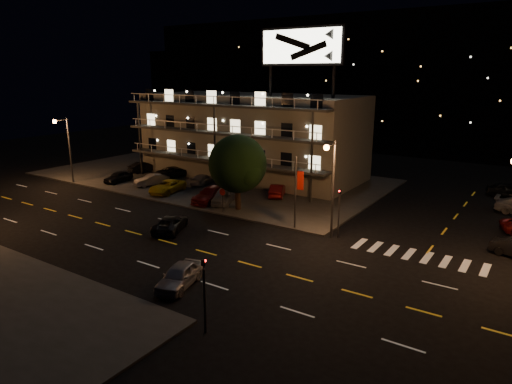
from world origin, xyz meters
The scene contains 24 objects.
ground centered at (0.00, 0.00, 0.00)m, with size 140.00×140.00×0.00m, color black.
curb_nw centered at (-14.00, 20.00, 0.07)m, with size 44.00×24.00×0.15m, color #343432.
motel centered at (-9.94, 23.88, 5.34)m, with size 28.00×13.80×18.10m.
hill_backdrop centered at (-5.94, 68.78, 11.55)m, with size 120.00×25.00×24.00m.
streetlight_nw centered at (-26.00, 7.94, 4.96)m, with size 0.44×1.92×8.00m.
streetlight_nc centered at (8.50, 7.94, 4.96)m, with size 0.44×1.92×8.00m.
signal_nw centered at (9.00, 8.50, 2.57)m, with size 0.20×0.27×4.60m.
signal_sw centered at (9.00, -8.50, 2.57)m, with size 0.20×0.27×4.60m.
banner_north centered at (5.09, 8.40, 3.43)m, with size 0.83×0.16×6.40m.
stop_sign centered at (-3.00, 8.57, 1.71)m, with size 0.91×0.11×2.61m.
tree centered at (-2.38, 10.18, 4.53)m, with size 5.85×5.63×7.37m.
lot_car_0 centered at (-21.29, 11.37, 0.81)m, with size 1.56×3.87×1.32m, color black.
lot_car_1 centered at (-16.61, 12.41, 0.82)m, with size 1.42×4.08×1.34m, color gray.
lot_car_2 centered at (-12.70, 11.01, 0.84)m, with size 2.28×4.95×1.38m, color gold.
lot_car_3 centered at (-6.23, 10.85, 0.92)m, with size 2.15×5.28×1.53m, color #630E0E.
lot_car_4 centered at (-4.82, 11.11, 0.91)m, with size 1.80×4.49×1.53m, color gray.
lot_car_5 centered at (-23.12, 17.27, 0.84)m, with size 1.46×4.17×1.38m, color black.
lot_car_6 centered at (-17.37, 17.28, 0.84)m, with size 2.29×4.97×1.38m, color black.
lot_car_7 centered at (-11.99, 16.25, 0.76)m, with size 1.71×4.21×1.22m, color gray.
lot_car_8 centered at (-6.68, 15.94, 0.88)m, with size 1.72×4.27×1.46m, color black.
lot_car_9 centered at (-1.59, 16.46, 0.82)m, with size 1.43×4.09×1.35m, color #630E0E.
side_car_3 centered at (19.31, 30.75, 0.75)m, with size 1.77×4.41×1.50m, color black.
road_car_east centered at (4.20, -5.28, 0.72)m, with size 1.70×4.23×1.44m, color gray.
road_car_west centered at (-3.72, 2.15, 0.64)m, with size 2.11×4.58×1.27m, color black.
Camera 1 is at (22.95, -24.74, 13.19)m, focal length 32.00 mm.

